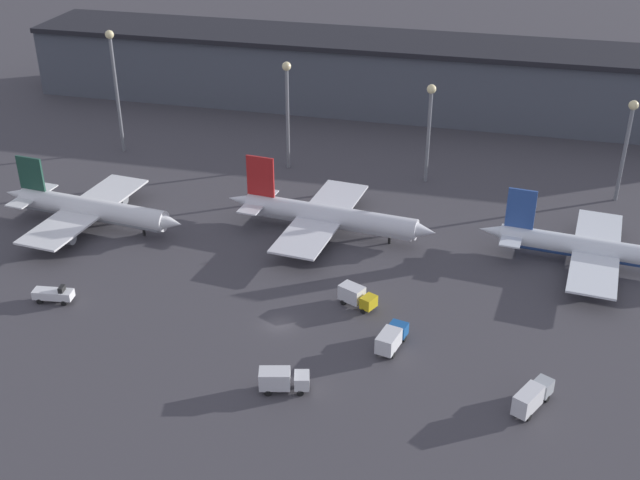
{
  "coord_description": "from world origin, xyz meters",
  "views": [
    {
      "loc": [
        29.03,
        -92.46,
        66.85
      ],
      "look_at": [
        2.16,
        15.68,
        6.0
      ],
      "focal_mm": 45.0,
      "sensor_mm": 36.0,
      "label": 1
    }
  ],
  "objects": [
    {
      "name": "airplane_0",
      "position": [
        -41.5,
        21.66,
        3.31
      ],
      "size": [
        36.59,
        30.15,
        11.64
      ],
      "rotation": [
        0.0,
        0.0,
        -0.1
      ],
      "color": "white",
      "rests_on": "ground"
    },
    {
      "name": "service_vehicle_3",
      "position": [
        9.83,
        7.49,
        1.75
      ],
      "size": [
        6.31,
        4.64,
        3.12
      ],
      "rotation": [
        0.0,
        0.0,
        -0.44
      ],
      "color": "gold",
      "rests_on": "ground"
    },
    {
      "name": "airplane_2",
      "position": [
        46.51,
        28.61,
        2.99
      ],
      "size": [
        41.2,
        29.6,
        11.72
      ],
      "rotation": [
        0.0,
        0.0,
        -0.1
      ],
      "color": "white",
      "rests_on": "ground"
    },
    {
      "name": "lamp_post_0",
      "position": [
        -51.98,
        55.61,
        16.64
      ],
      "size": [
        1.8,
        1.8,
        26.34
      ],
      "color": "slate",
      "rests_on": "ground"
    },
    {
      "name": "service_vehicle_2",
      "position": [
        16.72,
        -1.94,
        1.75
      ],
      "size": [
        3.88,
        7.07,
        3.1
      ],
      "rotation": [
        0.0,
        0.0,
        1.35
      ],
      "color": "#195199",
      "rests_on": "ground"
    },
    {
      "name": "lamp_post_2",
      "position": [
        14.11,
        55.61,
        13.12
      ],
      "size": [
        1.8,
        1.8,
        20.03
      ],
      "color": "slate",
      "rests_on": "ground"
    },
    {
      "name": "service_vehicle_4",
      "position": [
        4.59,
        -14.33,
        1.77
      ],
      "size": [
        6.86,
        3.93,
        3.14
      ],
      "rotation": [
        0.0,
        0.0,
        0.25
      ],
      "color": "white",
      "rests_on": "ground"
    },
    {
      "name": "ground",
      "position": [
        0.0,
        0.0,
        0.0
      ],
      "size": [
        600.0,
        600.0,
        0.0
      ],
      "primitive_type": "plane",
      "color": "#423F44"
    },
    {
      "name": "lamp_post_1",
      "position": [
        -14.53,
        55.61,
        14.47
      ],
      "size": [
        1.8,
        1.8,
        22.41
      ],
      "color": "slate",
      "rests_on": "ground"
    },
    {
      "name": "airplane_1",
      "position": [
        0.1,
        29.21,
        3.3
      ],
      "size": [
        38.55,
        30.51,
        12.75
      ],
      "rotation": [
        0.0,
        0.0,
        -0.1
      ],
      "color": "silver",
      "rests_on": "ground"
    },
    {
      "name": "terminal_building",
      "position": [
        0.0,
        96.47,
        8.74
      ],
      "size": [
        180.04,
        22.34,
        17.36
      ],
      "color": "#4C515B",
      "rests_on": "ground"
    },
    {
      "name": "service_vehicle_0",
      "position": [
        35.83,
        -10.28,
        1.91
      ],
      "size": [
        5.23,
        7.49,
        3.43
      ],
      "rotation": [
        0.0,
        0.0,
        1.09
      ],
      "color": "#9EA3A8",
      "rests_on": "ground"
    },
    {
      "name": "lamp_post_3",
      "position": [
        50.61,
        55.61,
        13.03
      ],
      "size": [
        1.8,
        1.8,
        19.86
      ],
      "color": "slate",
      "rests_on": "ground"
    },
    {
      "name": "service_vehicle_1",
      "position": [
        -35.04,
        -2.48,
        1.32
      ],
      "size": [
        6.26,
        2.79,
        2.8
      ],
      "rotation": [
        0.0,
        0.0,
        0.12
      ],
      "color": "white",
      "rests_on": "ground"
    }
  ]
}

